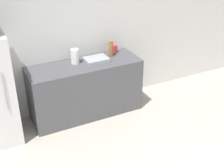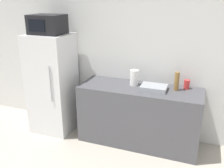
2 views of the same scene
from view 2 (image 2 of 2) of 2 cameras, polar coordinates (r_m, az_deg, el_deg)
The scene contains 8 objects.
wall_back at distance 3.80m, azimuth 8.79°, elevation 6.49°, with size 8.00×0.06×2.60m, color silver.
refrigerator at distance 4.15m, azimuth -13.43°, elevation 0.07°, with size 0.65×0.63×1.60m.
microwave at distance 3.94m, azimuth -14.55°, elevation 13.07°, with size 0.50×0.39×0.29m.
counter at distance 3.79m, azimuth 6.14°, elevation -7.19°, with size 1.77×0.61×0.89m, color #4C4C51.
sink_basin at distance 3.57m, azimuth 9.58°, elevation -0.80°, with size 0.36×0.27×0.06m, color #9EA3A8.
bottle_tall at distance 3.58m, azimuth 14.58°, elevation 0.61°, with size 0.07×0.07×0.27m, color olive.
bottle_short at distance 3.70m, azimuth 16.71°, elevation -0.09°, with size 0.08×0.08×0.13m, color red.
paper_towel_roll at distance 3.68m, azimuth 5.10°, elevation 1.47°, with size 0.12×0.12×0.23m, color white.
Camera 2 is at (0.73, -0.62, 2.16)m, focal length 40.00 mm.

